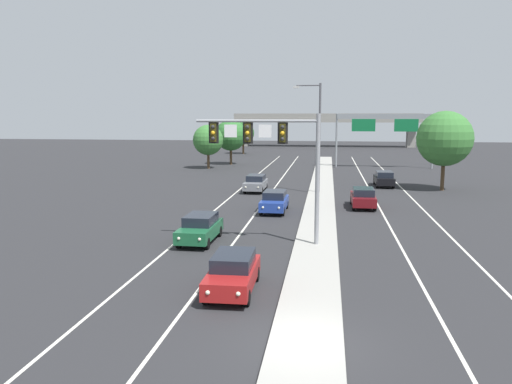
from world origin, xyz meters
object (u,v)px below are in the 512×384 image
car_oncoming_red (233,272)px  overhead_signal_mast (274,148)px  car_oncoming_blue (274,201)px  tree_far_right_a (445,139)px  tree_far_left_c (231,135)px  street_lamp_median (317,131)px  highway_sign_gantry (385,123)px  car_receding_black (384,179)px  car_oncoming_green (200,228)px  tree_far_left_b (243,133)px  tree_far_left_a (208,140)px  car_oncoming_grey (256,183)px  car_receding_darkred (363,197)px

car_oncoming_red → overhead_signal_mast: bearing=83.7°
car_oncoming_blue → tree_far_right_a: size_ratio=0.58×
tree_far_left_c → car_oncoming_red: bearing=-79.0°
street_lamp_median → tree_far_right_a: bearing=17.1°
street_lamp_median → car_oncoming_blue: 11.21m
car_oncoming_red → highway_sign_gantry: bearing=77.6°
car_receding_black → tree_far_right_a: tree_far_right_a is taller
car_oncoming_red → car_receding_black: bearing=73.9°
tree_far_left_c → car_oncoming_green: bearing=-81.3°
car_oncoming_red → car_oncoming_green: size_ratio=1.00×
car_receding_black → highway_sign_gantry: bearing=84.3°
tree_far_left_b → tree_far_left_c: 21.07m
overhead_signal_mast → tree_far_left_b: overhead_signal_mast is taller
car_receding_black → tree_far_left_a: bearing=146.2°
car_oncoming_red → car_receding_black: same height
highway_sign_gantry → tree_far_left_a: highway_sign_gantry is taller
car_oncoming_green → car_oncoming_grey: size_ratio=1.00×
car_oncoming_green → car_oncoming_blue: bearing=71.5°
car_receding_darkred → highway_sign_gantry: bearing=81.3°
car_oncoming_grey → tree_far_left_b: bearing=100.9°
overhead_signal_mast → street_lamp_median: size_ratio=0.72×
car_oncoming_red → car_receding_darkred: 21.57m
car_oncoming_blue → car_receding_black: bearing=57.7°
street_lamp_median → tree_far_left_a: (-15.20, 20.46, -1.89)m
car_oncoming_green → highway_sign_gantry: 46.86m
car_oncoming_green → tree_far_left_a: bearing=102.7°
car_receding_darkred → tree_far_right_a: tree_far_right_a is taller
tree_far_left_a → tree_far_left_c: bearing=72.9°
car_oncoming_grey → tree_far_right_a: tree_far_right_a is taller
car_oncoming_blue → highway_sign_gantry: bearing=71.4°
street_lamp_median → tree_far_left_b: bearing=107.4°
car_oncoming_blue → tree_far_right_a: bearing=41.6°
highway_sign_gantry → tree_far_left_c: bearing=174.7°
overhead_signal_mast → tree_far_left_a: bearing=108.4°
car_oncoming_red → car_receding_darkred: (6.63, 20.53, 0.00)m
tree_far_right_a → tree_far_left_a: (-27.32, 16.72, -1.12)m
highway_sign_gantry → car_receding_black: bearing=-95.7°
car_oncoming_green → car_oncoming_grey: same height
car_receding_darkred → tree_far_right_a: bearing=52.0°
tree_far_right_a → tree_far_left_b: bearing=121.6°
car_receding_black → car_oncoming_red: bearing=-106.1°
car_oncoming_green → tree_far_right_a: tree_far_right_a is taller
street_lamp_median → highway_sign_gantry: (8.66, 24.70, 0.37)m
car_oncoming_red → car_oncoming_blue: bearing=90.5°
car_oncoming_red → car_oncoming_blue: size_ratio=1.00×
highway_sign_gantry → tree_far_left_a: 24.34m
car_oncoming_grey → tree_far_left_c: bearing=105.9°
car_oncoming_grey → tree_far_right_a: bearing=10.4°
street_lamp_median → car_receding_black: (6.79, 5.75, -4.97)m
street_lamp_median → car_oncoming_grey: (-5.78, 0.47, -4.97)m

